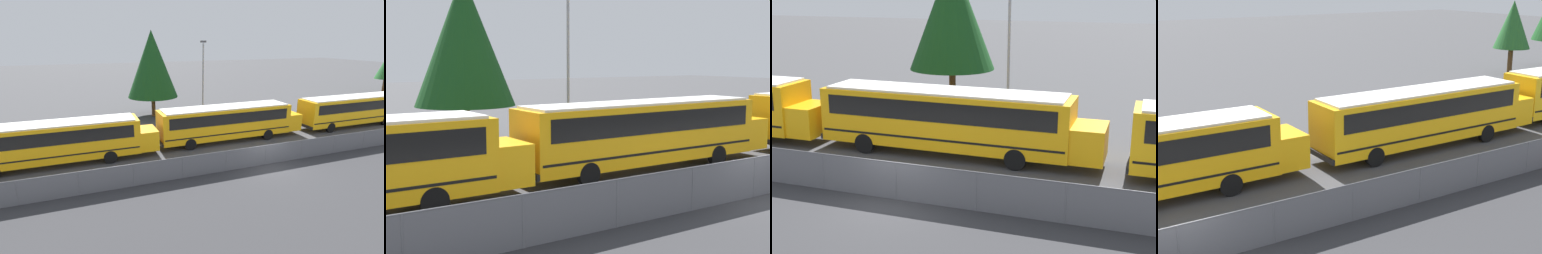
{
  "view_description": "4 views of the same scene",
  "coord_description": "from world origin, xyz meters",
  "views": [
    {
      "loc": [
        -11.75,
        -16.49,
        8.51
      ],
      "look_at": [
        -3.38,
        5.71,
        1.54
      ],
      "focal_mm": 28.0,
      "sensor_mm": 36.0,
      "label": 1
    },
    {
      "loc": [
        -15.54,
        -11.88,
        4.9
      ],
      "look_at": [
        -4.17,
        4.97,
        2.29
      ],
      "focal_mm": 50.0,
      "sensor_mm": 36.0,
      "label": 2
    },
    {
      "loc": [
        8.47,
        -16.43,
        7.65
      ],
      "look_at": [
        0.89,
        4.89,
        1.61
      ],
      "focal_mm": 50.0,
      "sensor_mm": 36.0,
      "label": 3
    },
    {
      "loc": [
        -3.38,
        -14.77,
        8.42
      ],
      "look_at": [
        9.59,
        5.57,
        1.69
      ],
      "focal_mm": 50.0,
      "sensor_mm": 36.0,
      "label": 4
    }
  ],
  "objects": [
    {
      "name": "tree_0",
      "position": [
        -4.04,
        16.46,
        5.89
      ],
      "size": [
        5.58,
        5.58,
        9.52
      ],
      "color": "#51381E",
      "rests_on": "ground_plane"
    },
    {
      "name": "light_pole",
      "position": [
        0.67,
        13.13,
        4.58
      ],
      "size": [
        0.6,
        0.24,
        8.39
      ],
      "color": "gray",
      "rests_on": "ground_plane"
    },
    {
      "name": "fence",
      "position": [
        0.0,
        -0.0,
        0.74
      ],
      "size": [
        80.21,
        0.07,
        1.45
      ],
      "color": "#9EA0A5",
      "rests_on": "ground_plane"
    },
    {
      "name": "ground_plane",
      "position": [
        0.0,
        0.0,
        0.0
      ],
      "size": [
        200.0,
        200.0,
        0.0
      ],
      "primitive_type": "plane",
      "color": "#424244"
    },
    {
      "name": "school_bus_2",
      "position": [
        -0.03,
        5.69,
        1.81
      ],
      "size": [
        13.18,
        2.45,
        3.06
      ],
      "color": "orange",
      "rests_on": "ground_plane"
    }
  ]
}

